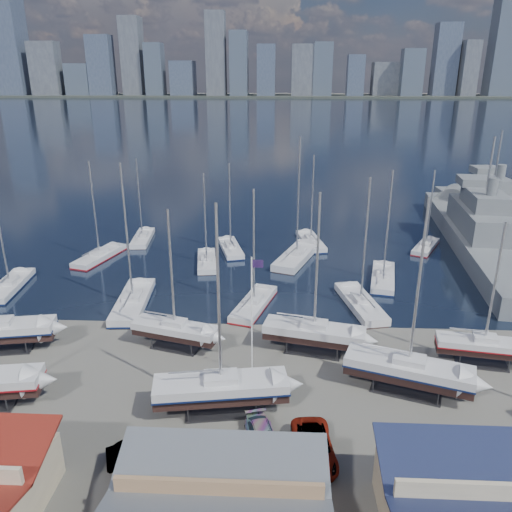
# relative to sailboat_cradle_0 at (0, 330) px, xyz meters

# --- Properties ---
(ground) EXTENTS (1400.00, 1400.00, 0.00)m
(ground) POSITION_rel_sailboat_cradle_0_xyz_m (23.49, -3.65, -2.09)
(ground) COLOR #605E59
(ground) RESTS_ON ground
(water) EXTENTS (1400.00, 600.00, 0.40)m
(water) POSITION_rel_sailboat_cradle_0_xyz_m (23.49, 306.35, -2.24)
(water) COLOR #19233A
(water) RESTS_ON ground
(far_shore) EXTENTS (1400.00, 80.00, 2.20)m
(far_shore) POSITION_rel_sailboat_cradle_0_xyz_m (23.49, 566.35, -0.99)
(far_shore) COLOR #2D332D
(far_shore) RESTS_ON ground
(skyline) EXTENTS (639.14, 43.80, 107.69)m
(skyline) POSITION_rel_sailboat_cradle_0_xyz_m (15.66, 560.11, 37.00)
(skyline) COLOR #475166
(skyline) RESTS_ON far_shore
(shed_grey) EXTENTS (12.60, 8.40, 4.17)m
(shed_grey) POSITION_rel_sailboat_cradle_0_xyz_m (23.49, -19.65, 0.06)
(shed_grey) COLOR #8C6B4C
(shed_grey) RESTS_ON ground
(sailboat_cradle_0) EXTENTS (10.49, 4.67, 16.36)m
(sailboat_cradle_0) POSITION_rel_sailboat_cradle_0_xyz_m (0.00, 0.00, 0.00)
(sailboat_cradle_0) COLOR #2D2D33
(sailboat_cradle_0) RESTS_ON ground
(sailboat_cradle_2) EXTENTS (8.76, 4.59, 13.94)m
(sailboat_cradle_2) POSITION_rel_sailboat_cradle_0_xyz_m (16.72, 1.21, -0.12)
(sailboat_cradle_2) COLOR #2D2D33
(sailboat_cradle_2) RESTS_ON ground
(sailboat_cradle_3) EXTENTS (10.88, 4.57, 16.98)m
(sailboat_cradle_3) POSITION_rel_sailboat_cradle_0_xyz_m (22.29, -8.28, 0.03)
(sailboat_cradle_3) COLOR #2D2D33
(sailboat_cradle_3) RESTS_ON ground
(sailboat_cradle_4) EXTENTS (9.93, 4.73, 15.66)m
(sailboat_cradle_4) POSITION_rel_sailboat_cradle_0_xyz_m (30.09, 1.17, -0.03)
(sailboat_cradle_4) COLOR #2D2D33
(sailboat_cradle_4) RESTS_ON ground
(sailboat_cradle_5) EXTENTS (10.80, 6.20, 16.78)m
(sailboat_cradle_5) POSITION_rel_sailboat_cradle_0_xyz_m (37.52, -4.91, 0.02)
(sailboat_cradle_5) COLOR #2D2D33
(sailboat_cradle_5) RESTS_ON ground
(sailboat_cradle_6) EXTENTS (8.60, 3.63, 13.67)m
(sailboat_cradle_6) POSITION_rel_sailboat_cradle_0_xyz_m (45.41, -0.35, -0.14)
(sailboat_cradle_6) COLOR #2D2D33
(sailboat_cradle_6) RESTS_ON ground
(sailboat_moored_0) EXTENTS (3.79, 10.22, 14.93)m
(sailboat_moored_0) POSITION_rel_sailboat_cradle_0_xyz_m (-6.72, 14.16, -1.78)
(sailboat_moored_0) COLOR black
(sailboat_moored_0) RESTS_ON water
(sailboat_moored_1) EXTENTS (5.38, 10.27, 14.79)m
(sailboat_moored_1) POSITION_rel_sailboat_cradle_0_xyz_m (0.71, 25.32, -1.78)
(sailboat_moored_1) COLOR black
(sailboat_moored_1) RESTS_ON water
(sailboat_moored_2) EXTENTS (3.37, 9.32, 13.78)m
(sailboat_moored_2) POSITION_rel_sailboat_cradle_0_xyz_m (4.71, 33.91, -1.77)
(sailboat_moored_2) COLOR black
(sailboat_moored_2) RESTS_ON water
(sailboat_moored_3) EXTENTS (4.06, 11.76, 17.28)m
(sailboat_moored_3) POSITION_rel_sailboat_cradle_0_xyz_m (9.91, 10.26, -1.78)
(sailboat_moored_3) COLOR black
(sailboat_moored_3) RESTS_ON water
(sailboat_moored_4) EXTENTS (3.79, 9.18, 13.45)m
(sailboat_moored_4) POSITION_rel_sailboat_cradle_0_xyz_m (16.46, 24.07, -1.77)
(sailboat_moored_4) COLOR black
(sailboat_moored_4) RESTS_ON water
(sailboat_moored_5) EXTENTS (4.96, 9.67, 13.92)m
(sailboat_moored_5) POSITION_rel_sailboat_cradle_0_xyz_m (19.30, 29.77, -1.78)
(sailboat_moored_5) COLOR black
(sailboat_moored_5) RESTS_ON water
(sailboat_moored_6) EXTENTS (5.28, 10.04, 14.46)m
(sailboat_moored_6) POSITION_rel_sailboat_cradle_0_xyz_m (23.85, 10.46, -1.78)
(sailboat_moored_6) COLOR black
(sailboat_moored_6) RESTS_ON water
(sailboat_moored_7) EXTENTS (7.34, 12.53, 18.27)m
(sailboat_moored_7) POSITION_rel_sailboat_cradle_0_xyz_m (29.16, 26.40, -1.76)
(sailboat_moored_7) COLOR black
(sailboat_moored_7) RESTS_ON water
(sailboat_moored_8) EXTENTS (4.57, 10.11, 14.59)m
(sailboat_moored_8) POSITION_rel_sailboat_cradle_0_xyz_m (31.57, 33.56, -1.78)
(sailboat_moored_8) COLOR black
(sailboat_moored_8) RESTS_ON water
(sailboat_moored_9) EXTENTS (5.04, 10.80, 15.73)m
(sailboat_moored_9) POSITION_rel_sailboat_cradle_0_xyz_m (36.05, 11.18, -1.77)
(sailboat_moored_9) COLOR black
(sailboat_moored_9) RESTS_ON water
(sailboat_moored_10) EXTENTS (4.82, 10.45, 15.08)m
(sailboat_moored_10) POSITION_rel_sailboat_cradle_0_xyz_m (40.09, 19.09, -1.78)
(sailboat_moored_10) COLOR black
(sailboat_moored_10) RESTS_ON water
(sailboat_moored_11) EXTENTS (6.08, 8.61, 12.69)m
(sailboat_moored_11) POSITION_rel_sailboat_cradle_0_xyz_m (48.98, 32.04, -1.78)
(sailboat_moored_11) COLOR black
(sailboat_moored_11) RESTS_ON water
(naval_ship_east) EXTENTS (13.60, 51.67, 18.60)m
(naval_ship_east) POSITION_rel_sailboat_cradle_0_xyz_m (57.26, 33.42, -0.42)
(naval_ship_east) COLOR slate
(naval_ship_east) RESTS_ON water
(naval_ship_west) EXTENTS (7.94, 40.54, 17.63)m
(naval_ship_west) POSITION_rel_sailboat_cradle_0_xyz_m (64.18, 47.66, -0.42)
(naval_ship_west) COLOR slate
(naval_ship_west) RESTS_ON water
(car_a) EXTENTS (2.90, 5.02, 1.61)m
(car_a) POSITION_rel_sailboat_cradle_0_xyz_m (17.68, -14.75, -1.29)
(car_a) COLOR gray
(car_a) RESTS_ON ground
(car_b) EXTENTS (4.94, 3.21, 1.54)m
(car_b) POSITION_rel_sailboat_cradle_0_xyz_m (17.40, -13.99, -1.32)
(car_b) COLOR gray
(car_b) RESTS_ON ground
(car_c) EXTENTS (3.27, 6.10, 1.63)m
(car_c) POSITION_rel_sailboat_cradle_0_xyz_m (29.29, -12.96, -1.27)
(car_c) COLOR gray
(car_c) RESTS_ON ground
(car_d) EXTENTS (3.20, 5.18, 1.40)m
(car_d) POSITION_rel_sailboat_cradle_0_xyz_m (25.65, -11.96, -1.39)
(car_d) COLOR gray
(car_d) RESTS_ON ground
(flagpole) EXTENTS (1.00, 0.12, 11.33)m
(flagpole) POSITION_rel_sailboat_cradle_0_xyz_m (24.50, -3.53, 4.40)
(flagpole) COLOR white
(flagpole) RESTS_ON ground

